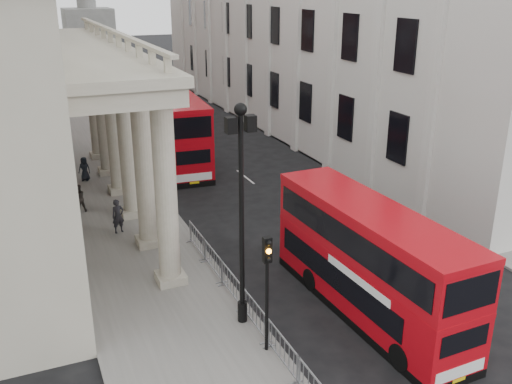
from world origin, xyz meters
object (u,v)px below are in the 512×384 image
lamp_post_south (241,203)px  lamp_post_mid (142,112)px  bus_near (369,259)px  pedestrian_b (79,198)px  bus_far (175,127)px  traffic_light (267,274)px  pedestrian_a (118,216)px  lamp_post_north (100,75)px  pedestrian_c (84,169)px

lamp_post_south → lamp_post_mid: bearing=90.0°
bus_near → pedestrian_b: (-9.09, 14.73, -1.35)m
bus_far → bus_near: bearing=-81.8°
traffic_light → pedestrian_b: size_ratio=2.67×
lamp_post_mid → traffic_light: lamp_post_mid is taller
traffic_light → pedestrian_b: bearing=105.7°
lamp_post_south → pedestrian_a: (-2.79, 10.03, -3.91)m
lamp_post_south → bus_far: 21.32m
lamp_post_north → pedestrian_c: 13.89m
bus_far → pedestrian_a: size_ratio=6.57×
lamp_post_mid → bus_near: (4.78, -17.09, -2.64)m
bus_near → bus_far: bus_far is taller
lamp_post_mid → bus_near: 17.94m
bus_near → lamp_post_north: bearing=96.0°
lamp_post_south → traffic_light: bearing=-87.2°
traffic_light → pedestrian_c: 21.52m
lamp_post_north → pedestrian_a: bearing=-97.2°
traffic_light → pedestrian_a: bearing=103.5°
pedestrian_b → pedestrian_a: bearing=99.8°
lamp_post_south → pedestrian_c: size_ratio=5.36×
bus_near → pedestrian_b: bearing=119.5°
lamp_post_mid → pedestrian_a: (-2.79, -5.97, -3.91)m
traffic_light → pedestrian_a: traffic_light is taller
lamp_post_mid → pedestrian_c: (-3.30, 3.11, -4.01)m
lamp_post_north → pedestrian_c: size_ratio=5.36×
lamp_post_north → bus_far: lamp_post_north is taller
bus_near → pedestrian_b: size_ratio=6.30×
traffic_light → pedestrian_a: (-2.89, 12.05, -2.10)m
traffic_light → pedestrian_b: traffic_light is taller
pedestrian_b → lamp_post_south: bearing=94.6°
pedestrian_b → bus_far: bearing=-149.1°
bus_near → pedestrian_a: bearing=122.1°
bus_far → pedestrian_a: 12.59m
lamp_post_north → traffic_light: 34.07m
traffic_light → pedestrian_c: traffic_light is taller
bus_near → bus_far: (-1.50, 22.03, 0.31)m
lamp_post_south → pedestrian_a: lamp_post_south is taller
bus_far → pedestrian_b: (-7.59, -7.30, -1.65)m
lamp_post_south → lamp_post_mid: 16.00m
lamp_post_mid → bus_far: (3.28, 4.94, -2.33)m
lamp_post_mid → bus_near: size_ratio=0.82×
lamp_post_mid → lamp_post_north: (0.00, 16.00, 0.00)m
pedestrian_b → lamp_post_mid: bearing=-164.3°
bus_near → pedestrian_a: 13.50m
bus_far → pedestrian_a: bearing=-114.8°
lamp_post_mid → pedestrian_b: (-4.31, -2.36, -3.98)m
bus_far → pedestrian_c: (-6.58, -1.83, -1.68)m
pedestrian_b → pedestrian_c: pedestrian_b is taller
lamp_post_mid → pedestrian_b: bearing=-151.3°
bus_near → pedestrian_a: bus_near is taller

